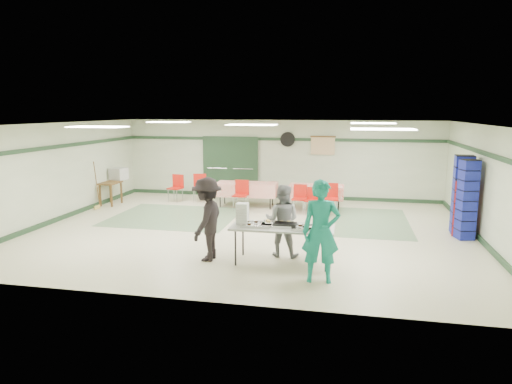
% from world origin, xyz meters
% --- Properties ---
extents(floor, '(11.00, 11.00, 0.00)m').
position_xyz_m(floor, '(0.00, 0.00, 0.00)').
color(floor, beige).
rests_on(floor, ground).
extents(ceiling, '(11.00, 11.00, 0.00)m').
position_xyz_m(ceiling, '(0.00, 0.00, 2.70)').
color(ceiling, white).
rests_on(ceiling, wall_back).
extents(wall_back, '(11.00, 0.00, 11.00)m').
position_xyz_m(wall_back, '(0.00, 4.50, 1.35)').
color(wall_back, beige).
rests_on(wall_back, floor).
extents(wall_front, '(11.00, 0.00, 11.00)m').
position_xyz_m(wall_front, '(0.00, -4.50, 1.35)').
color(wall_front, beige).
rests_on(wall_front, floor).
extents(wall_left, '(0.00, 9.00, 9.00)m').
position_xyz_m(wall_left, '(-5.50, 0.00, 1.35)').
color(wall_left, beige).
rests_on(wall_left, floor).
extents(wall_right, '(0.00, 9.00, 9.00)m').
position_xyz_m(wall_right, '(5.50, 0.00, 1.35)').
color(wall_right, beige).
rests_on(wall_right, floor).
extents(trim_back, '(11.00, 0.06, 0.10)m').
position_xyz_m(trim_back, '(0.00, 4.47, 2.05)').
color(trim_back, '#203B23').
rests_on(trim_back, wall_back).
extents(baseboard_back, '(11.00, 0.06, 0.12)m').
position_xyz_m(baseboard_back, '(0.00, 4.47, 0.06)').
color(baseboard_back, '#203B23').
rests_on(baseboard_back, floor).
extents(trim_left, '(0.06, 9.00, 0.10)m').
position_xyz_m(trim_left, '(-5.47, 0.00, 2.05)').
color(trim_left, '#203B23').
rests_on(trim_left, wall_back).
extents(baseboard_left, '(0.06, 9.00, 0.12)m').
position_xyz_m(baseboard_left, '(-5.47, 0.00, 0.06)').
color(baseboard_left, '#203B23').
rests_on(baseboard_left, floor).
extents(trim_right, '(0.06, 9.00, 0.10)m').
position_xyz_m(trim_right, '(5.47, 0.00, 2.05)').
color(trim_right, '#203B23').
rests_on(trim_right, wall_back).
extents(baseboard_right, '(0.06, 9.00, 0.12)m').
position_xyz_m(baseboard_right, '(5.47, 0.00, 0.06)').
color(baseboard_right, '#203B23').
rests_on(baseboard_right, floor).
extents(green_patch_a, '(3.50, 3.00, 0.01)m').
position_xyz_m(green_patch_a, '(-2.50, 1.00, 0.00)').
color(green_patch_a, gray).
rests_on(green_patch_a, floor).
extents(green_patch_b, '(2.50, 3.50, 0.01)m').
position_xyz_m(green_patch_b, '(2.80, 1.50, 0.00)').
color(green_patch_b, gray).
rests_on(green_patch_b, floor).
extents(double_door_left, '(0.90, 0.06, 2.10)m').
position_xyz_m(double_door_left, '(-2.20, 4.44, 1.05)').
color(double_door_left, gray).
rests_on(double_door_left, floor).
extents(double_door_right, '(0.90, 0.06, 2.10)m').
position_xyz_m(double_door_right, '(-1.25, 4.44, 1.05)').
color(double_door_right, gray).
rests_on(double_door_right, floor).
extents(door_frame, '(2.00, 0.03, 2.15)m').
position_xyz_m(door_frame, '(-1.73, 4.42, 1.05)').
color(door_frame, '#203B23').
rests_on(door_frame, floor).
extents(wall_fan, '(0.50, 0.10, 0.50)m').
position_xyz_m(wall_fan, '(0.30, 4.44, 2.05)').
color(wall_fan, black).
rests_on(wall_fan, wall_back).
extents(scroll_banner, '(0.80, 0.02, 0.60)m').
position_xyz_m(scroll_banner, '(1.50, 4.44, 1.85)').
color(scroll_banner, '#D8BE87').
rests_on(scroll_banner, wall_back).
extents(serving_table, '(2.05, 0.84, 0.76)m').
position_xyz_m(serving_table, '(1.14, -2.38, 0.72)').
color(serving_table, '#9E9F9A').
rests_on(serving_table, floor).
extents(sheet_tray_right, '(0.62, 0.47, 0.02)m').
position_xyz_m(sheet_tray_right, '(1.66, -2.48, 0.77)').
color(sheet_tray_right, silver).
rests_on(sheet_tray_right, serving_table).
extents(sheet_tray_mid, '(0.63, 0.48, 0.02)m').
position_xyz_m(sheet_tray_mid, '(1.02, -2.31, 0.77)').
color(sheet_tray_mid, silver).
rests_on(sheet_tray_mid, serving_table).
extents(sheet_tray_left, '(0.58, 0.44, 0.02)m').
position_xyz_m(sheet_tray_left, '(0.63, -2.44, 0.77)').
color(sheet_tray_left, silver).
rests_on(sheet_tray_left, serving_table).
extents(baking_pan, '(0.45, 0.28, 0.08)m').
position_xyz_m(baking_pan, '(1.20, -2.41, 0.80)').
color(baking_pan, black).
rests_on(baking_pan, serving_table).
extents(foam_box_stack, '(0.23, 0.21, 0.43)m').
position_xyz_m(foam_box_stack, '(0.31, -2.33, 0.97)').
color(foam_box_stack, white).
rests_on(foam_box_stack, serving_table).
extents(volunteer_teal, '(0.71, 0.50, 1.85)m').
position_xyz_m(volunteer_teal, '(1.95, -3.22, 0.92)').
color(volunteer_teal, '#138774').
rests_on(volunteer_teal, floor).
extents(volunteer_grey, '(0.78, 0.63, 1.53)m').
position_xyz_m(volunteer_grey, '(1.07, -1.91, 0.76)').
color(volunteer_grey, gray).
rests_on(volunteer_grey, floor).
extents(volunteer_dark, '(0.69, 1.14, 1.71)m').
position_xyz_m(volunteer_dark, '(-0.39, -2.48, 0.86)').
color(volunteer_dark, black).
rests_on(volunteer_dark, floor).
extents(dining_table_a, '(1.66, 0.74, 0.77)m').
position_xyz_m(dining_table_a, '(1.43, 2.82, 0.57)').
color(dining_table_a, red).
rests_on(dining_table_a, floor).
extents(dining_table_b, '(1.95, 0.94, 0.77)m').
position_xyz_m(dining_table_b, '(-0.77, 2.82, 0.57)').
color(dining_table_b, red).
rests_on(dining_table_b, floor).
extents(chair_a, '(0.43, 0.43, 0.78)m').
position_xyz_m(chair_a, '(1.36, 2.25, 0.47)').
color(chair_a, red).
rests_on(chair_a, floor).
extents(chair_b, '(0.42, 0.42, 0.85)m').
position_xyz_m(chair_b, '(0.97, 2.25, 0.52)').
color(chair_b, red).
rests_on(chair_b, floor).
extents(chair_c, '(0.46, 0.46, 0.92)m').
position_xyz_m(chair_c, '(1.90, 2.26, 0.56)').
color(chair_c, red).
rests_on(chair_c, floor).
extents(chair_d, '(0.45, 0.45, 0.92)m').
position_xyz_m(chair_d, '(-0.82, 2.26, 0.57)').
color(chair_d, red).
rests_on(chair_d, floor).
extents(chair_loose_a, '(0.50, 0.50, 0.92)m').
position_xyz_m(chair_loose_a, '(-2.51, 3.31, 0.57)').
color(chair_loose_a, red).
rests_on(chair_loose_a, floor).
extents(chair_loose_b, '(0.50, 0.50, 0.91)m').
position_xyz_m(chair_loose_b, '(-3.25, 3.11, 0.56)').
color(chair_loose_b, red).
rests_on(chair_loose_b, floor).
extents(crate_stack_blue_a, '(0.46, 0.46, 1.96)m').
position_xyz_m(crate_stack_blue_a, '(5.15, 0.72, 0.98)').
color(crate_stack_blue_a, navy).
rests_on(crate_stack_blue_a, floor).
extents(crate_stack_red, '(0.51, 0.51, 1.38)m').
position_xyz_m(crate_stack_red, '(5.15, 0.53, 0.69)').
color(crate_stack_red, '#9F250F').
rests_on(crate_stack_red, floor).
extents(crate_stack_blue_b, '(0.44, 0.44, 1.91)m').
position_xyz_m(crate_stack_blue_b, '(5.15, 0.22, 0.95)').
color(crate_stack_blue_b, navy).
rests_on(crate_stack_blue_b, floor).
extents(printer_table, '(0.51, 0.77, 0.74)m').
position_xyz_m(printer_table, '(-5.15, 2.18, 0.62)').
color(printer_table, brown).
rests_on(printer_table, floor).
extents(office_printer, '(0.58, 0.53, 0.39)m').
position_xyz_m(office_printer, '(-5.15, 2.74, 0.94)').
color(office_printer, '#A8A7A3').
rests_on(office_printer, printer_table).
extents(broom, '(0.08, 0.24, 1.47)m').
position_xyz_m(broom, '(-5.23, 1.51, 0.77)').
color(broom, brown).
rests_on(broom, floor).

